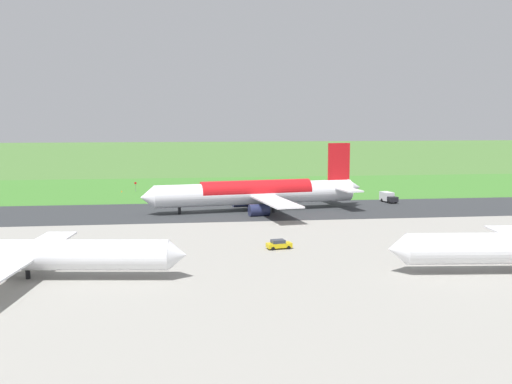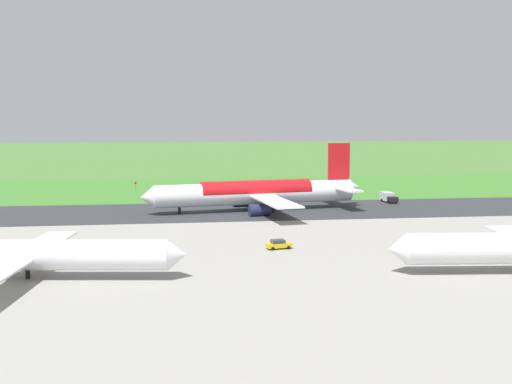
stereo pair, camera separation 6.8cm
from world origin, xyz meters
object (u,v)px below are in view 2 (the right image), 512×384
Objects in this scene: airliner_parked_mid at (25,254)px; no_stopping_sign at (136,186)px; traffic_cone_orange at (122,191)px; airliner_main at (258,193)px; service_truck_baggage at (388,197)px; service_car_followme at (279,244)px.

airliner_parked_mid reaches higher than no_stopping_sign.
airliner_parked_mid is at bearing 87.50° from traffic_cone_orange.
airliner_parked_mid is 97.91m from no_stopping_sign.
airliner_main is at bearing 131.20° from traffic_cone_orange.
traffic_cone_orange is (3.98, 1.07, -1.41)m from no_stopping_sign.
airliner_main reaches higher than service_truck_baggage.
airliner_parked_mid is (39.45, 56.22, -0.86)m from airliner_main.
traffic_cone_orange is at bearing -23.45° from service_truck_baggage.
no_stopping_sign is at bearing -164.93° from traffic_cone_orange.
service_truck_baggage reaches higher than traffic_cone_orange.
service_truck_baggage reaches higher than service_car_followme.
service_truck_baggage is at bearing 156.55° from traffic_cone_orange.
airliner_parked_mid is at bearing 85.20° from no_stopping_sign.
airliner_parked_mid is at bearing 41.24° from service_truck_baggage.
no_stopping_sign is 5.20× the size of traffic_cone_orange.
no_stopping_sign reaches higher than service_truck_baggage.
service_truck_baggage is at bearing -138.76° from airliner_parked_mid.
airliner_parked_mid is 15.32× the size of no_stopping_sign.
traffic_cone_orange is (33.34, -82.19, -0.57)m from service_car_followme.
service_truck_baggage is 1.38× the size of service_car_followme.
traffic_cone_orange is (35.24, -40.26, -4.08)m from airliner_main.
airliner_parked_mid is 96.62m from traffic_cone_orange.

